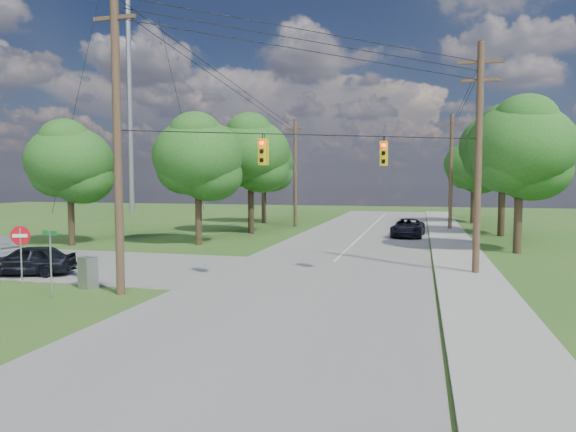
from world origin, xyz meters
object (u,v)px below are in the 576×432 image
(pole_north_w, at_px, (295,172))
(do_not_enter_sign, at_px, (21,242))
(car_main_north, at_px, (408,228))
(pole_north_e, at_px, (451,171))
(control_cabinet, at_px, (88,273))
(car_cross_dark, at_px, (28,260))
(pole_ne, at_px, (478,155))
(pole_sw, at_px, (117,129))

(pole_north_w, distance_m, do_not_enter_sign, 29.56)
(car_main_north, bearing_deg, pole_north_e, 67.17)
(pole_north_e, bearing_deg, car_main_north, -117.04)
(do_not_enter_sign, bearing_deg, control_cabinet, -18.34)
(do_not_enter_sign, bearing_deg, car_cross_dark, 106.42)
(pole_north_e, bearing_deg, pole_ne, -90.00)
(pole_north_w, distance_m, car_cross_dark, 28.26)
(pole_ne, xyz_separation_m, control_cabinet, (-15.36, -7.00, -4.83))
(pole_north_e, distance_m, do_not_enter_sign, 34.58)
(pole_north_w, xyz_separation_m, control_cabinet, (-1.46, -29.00, -4.50))
(pole_north_w, bearing_deg, car_main_north, -32.39)
(pole_north_e, xyz_separation_m, control_cabinet, (-15.36, -29.00, -4.50))
(pole_ne, bearing_deg, pole_north_w, 122.29)
(pole_sw, distance_m, pole_north_e, 32.55)
(car_cross_dark, height_order, control_cabinet, car_cross_dark)
(pole_north_e, height_order, car_main_north, pole_north_e)
(pole_ne, bearing_deg, pole_sw, -150.62)
(pole_ne, distance_m, pole_north_e, 22.00)
(car_main_north, height_order, control_cabinet, car_main_north)
(pole_ne, height_order, car_main_north, pole_ne)
(pole_sw, height_order, do_not_enter_sign, pole_sw)
(pole_sw, distance_m, pole_ne, 15.51)
(car_cross_dark, bearing_deg, car_main_north, 124.40)
(pole_north_w, height_order, car_cross_dark, pole_north_w)
(pole_ne, relative_size, pole_north_w, 1.05)
(pole_sw, bearing_deg, control_cabinet, 162.08)
(do_not_enter_sign, bearing_deg, car_main_north, 37.50)
(pole_ne, distance_m, car_cross_dark, 20.96)
(car_main_north, xyz_separation_m, control_cabinet, (-11.96, -22.34, -0.08))
(car_cross_dark, xyz_separation_m, do_not_enter_sign, (1.18, -1.70, 1.06))
(car_main_north, bearing_deg, pole_ne, -73.29)
(pole_north_e, bearing_deg, pole_north_w, 180.00)
(car_main_north, relative_size, do_not_enter_sign, 2.00)
(pole_ne, xyz_separation_m, car_main_north, (-3.40, 15.34, -4.76))
(pole_ne, relative_size, car_main_north, 2.14)
(pole_sw, height_order, control_cabinet, pole_sw)
(car_cross_dark, xyz_separation_m, control_cabinet, (4.36, -1.70, -0.09))
(car_cross_dark, bearing_deg, pole_north_w, 150.70)
(pole_ne, height_order, pole_north_w, pole_ne)
(car_cross_dark, relative_size, do_not_enter_sign, 1.65)
(control_cabinet, bearing_deg, car_main_north, 86.09)
(pole_sw, xyz_separation_m, car_main_north, (10.10, 22.94, -5.52))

